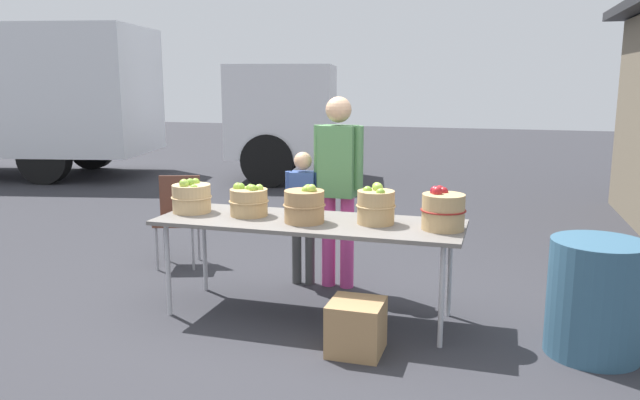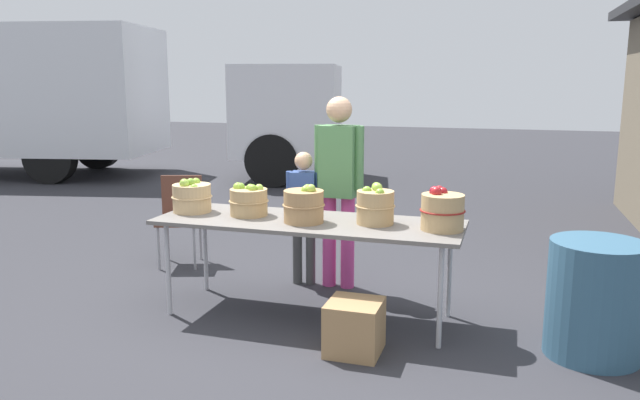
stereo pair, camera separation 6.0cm
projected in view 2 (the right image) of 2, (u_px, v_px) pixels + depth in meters
ground_plane at (308, 315)px, 4.78m from camera, size 40.00×40.00×0.00m
market_table at (308, 225)px, 4.64m from camera, size 2.30×0.76×0.75m
apple_basket_green_0 at (192, 197)px, 4.92m from camera, size 0.32×0.32×0.28m
apple_basket_green_1 at (249, 201)px, 4.79m from camera, size 0.31×0.31×0.25m
apple_basket_green_2 at (304, 205)px, 4.55m from camera, size 0.31×0.31×0.29m
apple_basket_green_3 at (375, 206)px, 4.50m from camera, size 0.29×0.29×0.30m
apple_basket_red_0 at (442, 211)px, 4.33m from camera, size 0.32×0.32×0.31m
vendor_adult at (339, 177)px, 5.27m from camera, size 0.44×0.23×1.65m
child_customer at (304, 207)px, 5.40m from camera, size 0.31×0.18×1.18m
box_truck at (97, 97)px, 11.54m from camera, size 7.98×3.73×2.75m
folding_chair at (180, 212)px, 6.07m from camera, size 0.51×0.51×0.86m
trash_barrel at (595, 299)px, 4.01m from camera, size 0.61×0.61×0.77m
produce_crate at (354, 327)px, 4.09m from camera, size 0.35×0.35×0.35m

